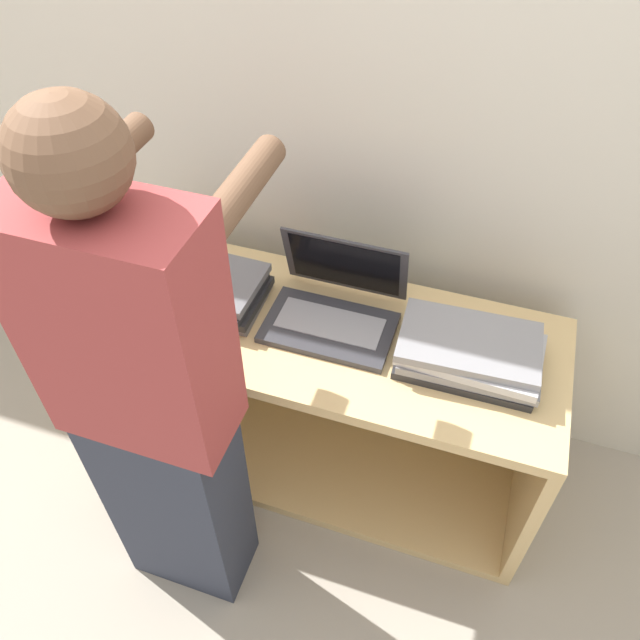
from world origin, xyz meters
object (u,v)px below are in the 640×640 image
Objects in this scene: laptop_stack_left at (201,287)px; person at (153,410)px; laptop_stack_right at (470,352)px; laptop_open at (334,307)px.

laptop_stack_left is 0.25× the size of person.
laptop_stack_right is at bearing 35.48° from person.
person is at bearing -117.38° from laptop_open.
laptop_open is 0.95× the size of laptop_stack_right.
person is at bearing -75.20° from laptop_stack_left.
laptop_open is at bearing 6.48° from laptop_stack_left.
laptop_open is 0.41m from laptop_stack_left.
laptop_stack_left is 0.51m from person.
laptop_open is 0.96× the size of laptop_stack_left.
person is (0.13, -0.49, 0.07)m from laptop_stack_left.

